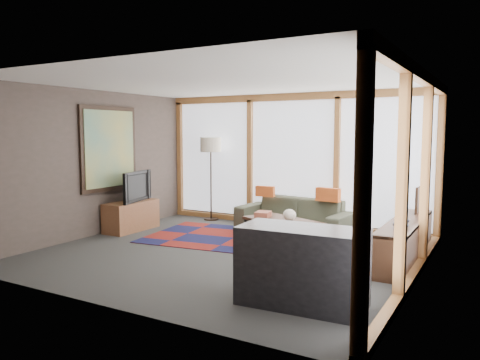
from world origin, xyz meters
The scene contains 17 objects.
ground centered at (0.00, 0.00, 0.00)m, with size 5.50×5.50×0.00m, color #292926.
room_envelope centered at (0.49, 0.56, 1.54)m, with size 5.52×5.02×2.62m.
rug centered at (-0.42, 0.95, 0.01)m, with size 3.02×1.94×0.01m, color maroon.
sofa centered at (0.30, 1.90, 0.32)m, with size 2.17×0.85×0.63m, color #36372A.
pillow_left centered at (-0.31, 1.91, 0.73)m, with size 0.36×0.11×0.20m, color #BE4F1E.
pillow_right centered at (0.94, 1.90, 0.75)m, with size 0.44×0.13×0.24m, color #BE4F1E.
floor_lamp centered at (-1.74, 2.23, 0.87)m, with size 0.44×0.44×1.75m, color black, non-canonical shape.
coffee_table centered at (0.53, 0.88, 0.22)m, with size 1.30×0.65×0.43m, color black, non-canonical shape.
book_stack centered at (0.15, 0.92, 0.48)m, with size 0.23×0.28×0.09m, color #9B4B36.
vase centered at (0.65, 0.87, 0.53)m, with size 0.21×0.21×0.18m, color silver.
bookshelf centered at (2.43, 0.92, 0.29)m, with size 0.42×2.33×0.58m, color black, non-canonical shape.
bowl_a centered at (2.47, 0.36, 0.63)m, with size 0.21×0.21×0.10m, color black.
bowl_b centered at (2.44, 0.73, 0.62)m, with size 0.16×0.16×0.08m, color black.
shelf_picture centered at (2.49, 1.71, 0.79)m, with size 0.04×0.32×0.42m, color black.
tv_console centered at (-2.47, 0.58, 0.27)m, with size 0.46×1.10×0.55m, color brown.
television centered at (-2.45, 0.62, 0.84)m, with size 1.00×0.13×0.57m, color black.
bar_counter centered at (1.80, -1.43, 0.42)m, with size 1.34×0.63×0.85m, color black.
Camera 1 is at (3.62, -5.99, 1.86)m, focal length 35.00 mm.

